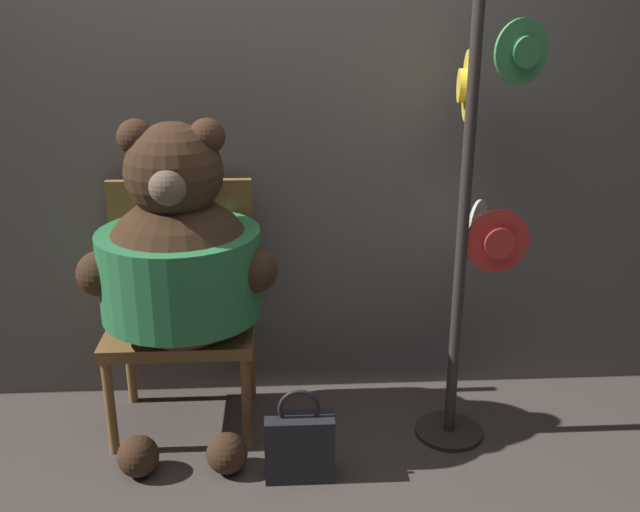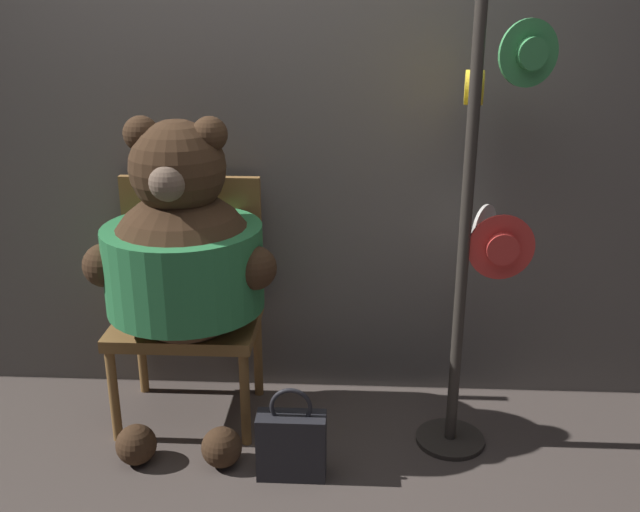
{
  "view_description": "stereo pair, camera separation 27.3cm",
  "coord_description": "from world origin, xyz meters",
  "views": [
    {
      "loc": [
        0.11,
        -2.37,
        1.72
      ],
      "look_at": [
        0.25,
        0.2,
        0.79
      ],
      "focal_mm": 40.0,
      "sensor_mm": 36.0,
      "label": 1
    },
    {
      "loc": [
        0.38,
        -2.37,
        1.72
      ],
      "look_at": [
        0.25,
        0.2,
        0.79
      ],
      "focal_mm": 40.0,
      "sensor_mm": 36.0,
      "label": 2
    }
  ],
  "objects": [
    {
      "name": "handbag_on_ground",
      "position": [
        0.16,
        -0.09,
        0.14
      ],
      "size": [
        0.26,
        0.11,
        0.38
      ],
      "color": "#232328",
      "rests_on": "ground_plane"
    },
    {
      "name": "teddy_bear",
      "position": [
        -0.29,
        0.23,
        0.76
      ],
      "size": [
        0.75,
        0.67,
        1.31
      ],
      "color": "#3D2819",
      "rests_on": "ground_plane"
    },
    {
      "name": "chair",
      "position": [
        -0.31,
        0.39,
        0.54
      ],
      "size": [
        0.59,
        0.45,
        1.02
      ],
      "color": "olive",
      "rests_on": "ground_plane"
    },
    {
      "name": "hat_display_rack",
      "position": [
        0.85,
        0.21,
        0.93
      ],
      "size": [
        0.44,
        0.42,
        1.74
      ],
      "color": "#332D28",
      "rests_on": "ground_plane"
    },
    {
      "name": "ground_plane",
      "position": [
        0.0,
        0.0,
        0.0
      ],
      "size": [
        14.0,
        14.0,
        0.0
      ],
      "primitive_type": "plane",
      "color": "#4C423D"
    },
    {
      "name": "wall_back",
      "position": [
        0.0,
        0.64,
        1.31
      ],
      "size": [
        8.0,
        0.1,
        2.63
      ],
      "color": "#66605B",
      "rests_on": "ground_plane"
    }
  ]
}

